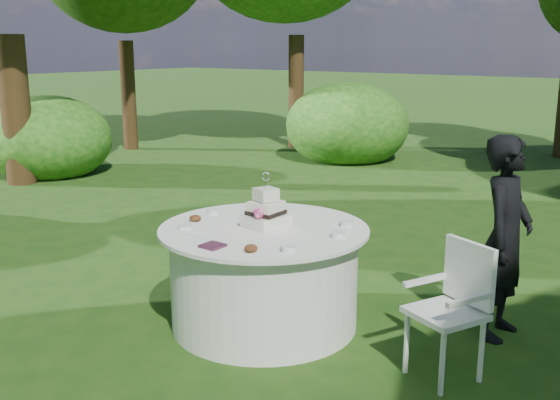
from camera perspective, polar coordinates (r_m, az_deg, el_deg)
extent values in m
plane|color=#183C10|center=(5.12, -1.37, -10.72)|extent=(80.00, 80.00, 0.00)
cube|color=#451D34|center=(4.41, -5.89, -3.98)|extent=(0.14, 0.14, 0.02)
ellipsoid|color=white|center=(4.69, -7.23, -2.98)|extent=(0.48, 0.07, 0.01)
imported|color=black|center=(4.95, 19.01, -3.16)|extent=(0.36, 0.54, 1.48)
cylinder|color=silver|center=(4.98, -1.39, -6.83)|extent=(1.40, 1.40, 0.74)
cylinder|color=white|center=(4.86, -1.42, -2.57)|extent=(1.56, 1.56, 0.03)
cube|color=white|center=(4.84, -1.23, -1.81)|extent=(0.33, 0.33, 0.09)
cube|color=white|center=(4.82, -1.24, -0.66)|extent=(0.21, 0.21, 0.09)
cube|color=silver|center=(4.79, -1.25, 0.50)|extent=(0.19, 0.19, 0.09)
cube|color=black|center=(4.83, -1.24, -1.06)|extent=(0.23, 0.23, 0.03)
sphere|color=#BB377E|center=(4.71, -1.87, -1.19)|extent=(0.07, 0.07, 0.07)
cylinder|color=silver|center=(4.78, -1.25, 1.38)|extent=(0.01, 0.01, 0.05)
torus|color=silver|center=(4.77, -1.25, 2.08)|extent=(0.07, 0.02, 0.07)
cube|color=silver|center=(4.31, 14.21, -9.55)|extent=(0.53, 0.53, 0.04)
cube|color=white|center=(4.35, 16.16, -6.08)|extent=(0.39, 0.20, 0.41)
cylinder|color=white|center=(4.41, 10.95, -12.10)|extent=(0.03, 0.03, 0.42)
cylinder|color=silver|center=(4.20, 13.94, -13.66)|extent=(0.03, 0.03, 0.42)
cylinder|color=white|center=(4.62, 14.12, -11.07)|extent=(0.03, 0.03, 0.42)
cylinder|color=white|center=(4.41, 17.13, -12.48)|extent=(0.03, 0.03, 0.42)
cube|color=white|center=(4.38, 12.58, -6.82)|extent=(0.18, 0.35, 0.03)
cube|color=white|center=(4.13, 16.21, -8.34)|extent=(0.18, 0.35, 0.03)
cylinder|color=silver|center=(4.61, 5.10, -3.02)|extent=(0.10, 0.10, 0.04)
cylinder|color=silver|center=(4.82, -8.27, -2.41)|extent=(0.10, 0.10, 0.04)
cylinder|color=silver|center=(5.35, -1.40, -0.66)|extent=(0.10, 0.10, 0.04)
cylinder|color=silver|center=(5.25, -5.85, -1.02)|extent=(0.10, 0.10, 0.04)
cylinder|color=silver|center=(4.29, 0.74, -4.26)|extent=(0.10, 0.10, 0.04)
cylinder|color=silver|center=(4.89, 5.80, -2.09)|extent=(0.10, 0.10, 0.04)
ellipsoid|color=#562D16|center=(5.05, -7.39, -1.58)|extent=(0.09, 0.09, 0.05)
ellipsoid|color=#562D16|center=(4.29, -2.55, -4.21)|extent=(0.09, 0.09, 0.05)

